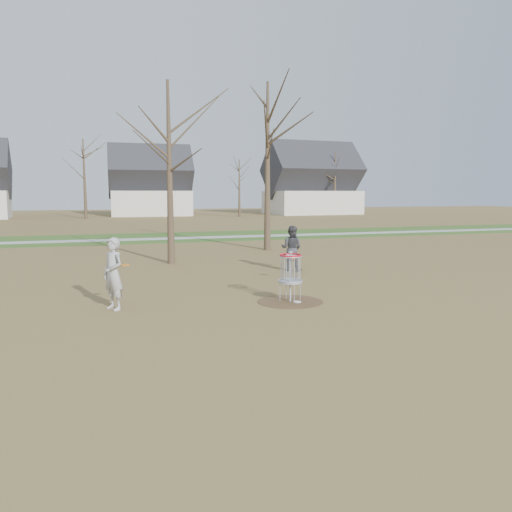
% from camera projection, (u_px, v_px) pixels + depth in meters
% --- Properties ---
extents(ground, '(160.00, 160.00, 0.00)m').
position_uv_depth(ground, '(290.00, 302.00, 13.63)').
color(ground, brown).
rests_on(ground, ground).
extents(green_band, '(160.00, 8.00, 0.01)m').
position_uv_depth(green_band, '(174.00, 237.00, 33.46)').
color(green_band, '#2D5119').
rests_on(green_band, ground).
extents(footpath, '(160.00, 1.50, 0.01)m').
position_uv_depth(footpath, '(176.00, 238.00, 32.51)').
color(footpath, '#9E9E99').
rests_on(footpath, green_band).
extents(dirt_circle, '(1.80, 1.80, 0.01)m').
position_uv_depth(dirt_circle, '(290.00, 302.00, 13.63)').
color(dirt_circle, '#47331E').
rests_on(dirt_circle, ground).
extents(player_standing, '(0.73, 0.80, 1.85)m').
position_uv_depth(player_standing, '(113.00, 274.00, 12.61)').
color(player_standing, '#A7A7A7').
rests_on(player_standing, ground).
extents(player_throwing, '(1.06, 1.03, 1.72)m').
position_uv_depth(player_throwing, '(292.00, 248.00, 18.96)').
color(player_throwing, '#39393E').
rests_on(player_throwing, ground).
extents(disc_grounded, '(0.22, 0.22, 0.02)m').
position_uv_depth(disc_grounded, '(297.00, 302.00, 13.54)').
color(disc_grounded, white).
rests_on(disc_grounded, dirt_circle).
extents(discs_in_play, '(5.79, 2.85, 0.45)m').
position_uv_depth(discs_in_play, '(225.00, 261.00, 14.66)').
color(discs_in_play, red).
rests_on(discs_in_play, ground).
extents(disc_golf_basket, '(0.64, 0.64, 1.35)m').
position_uv_depth(disc_golf_basket, '(290.00, 269.00, 13.52)').
color(disc_golf_basket, '#9EA3AD').
rests_on(disc_golf_basket, ground).
extents(bare_trees, '(52.62, 44.98, 9.00)m').
position_uv_depth(bare_trees, '(168.00, 167.00, 47.29)').
color(bare_trees, '#382B1E').
rests_on(bare_trees, ground).
extents(houses_row, '(56.51, 10.01, 7.26)m').
position_uv_depth(houses_row, '(170.00, 188.00, 64.13)').
color(houses_row, silver).
rests_on(houses_row, ground).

